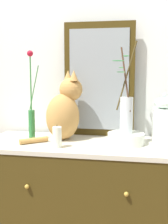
# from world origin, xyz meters

# --- Properties ---
(wall_back) EXTENTS (4.40, 0.08, 2.60)m
(wall_back) POSITION_xyz_m (0.00, 0.31, 1.30)
(wall_back) COLOR silver
(wall_back) RESTS_ON ground_plane
(sideboard) EXTENTS (1.18, 0.50, 0.86)m
(sideboard) POSITION_xyz_m (0.00, -0.00, 0.43)
(sideboard) COLOR #3D2F0F
(sideboard) RESTS_ON ground_plane
(mirror_leaning) EXTENTS (0.45, 0.03, 0.72)m
(mirror_leaning) POSITION_xyz_m (0.06, 0.22, 1.22)
(mirror_leaning) COLOR #3E2E0D
(mirror_leaning) RESTS_ON sideboard
(cat_sitting) EXTENTS (0.35, 0.32, 0.42)m
(cat_sitting) POSITION_xyz_m (-0.13, 0.06, 1.04)
(cat_sitting) COLOR #B68445
(cat_sitting) RESTS_ON sideboard
(vase_slim_green) EXTENTS (0.07, 0.04, 0.53)m
(vase_slim_green) POSITION_xyz_m (-0.33, 0.03, 1.03)
(vase_slim_green) COLOR #2B7036
(vase_slim_green) RESTS_ON sideboard
(bowl_porcelain) EXTENTS (0.21, 0.21, 0.06)m
(bowl_porcelain) POSITION_xyz_m (0.24, 0.01, 0.90)
(bowl_porcelain) COLOR white
(bowl_porcelain) RESTS_ON sideboard
(vase_glass_clear) EXTENTS (0.14, 0.22, 0.52)m
(vase_glass_clear) POSITION_xyz_m (0.24, 0.01, 1.06)
(vase_glass_clear) COLOR silver
(vase_glass_clear) RESTS_ON bowl_porcelain
(jar_lidded_porcelain) EXTENTS (0.12, 0.12, 0.29)m
(jar_lidded_porcelain) POSITION_xyz_m (0.45, 0.07, 0.99)
(jar_lidded_porcelain) COLOR white
(jar_lidded_porcelain) RESTS_ON sideboard
(candle_pillar) EXTENTS (0.05, 0.05, 0.13)m
(candle_pillar) POSITION_xyz_m (-0.12, -0.14, 0.92)
(candle_pillar) COLOR silver
(candle_pillar) RESTS_ON sideboard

